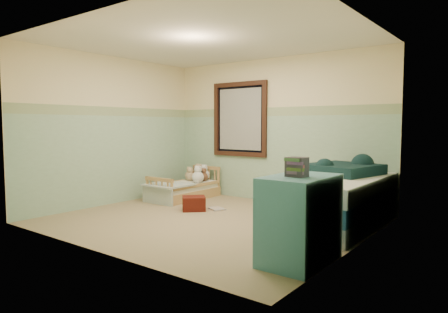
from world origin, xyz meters
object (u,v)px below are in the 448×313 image
Objects in this scene: plush_floor_tan at (158,190)px; twin_bed_frame at (336,217)px; floor_book at (217,209)px; plush_floor_cream at (158,190)px; toddler_bed_frame at (184,194)px; red_pillow at (194,203)px; dresser at (300,219)px.

twin_bed_frame is at bearing -0.91° from plush_floor_tan.
plush_floor_cream is at bearing -164.05° from floor_book.
toddler_bed_frame is 5.14× the size of floor_book.
toddler_bed_frame is at bearing 140.95° from red_pillow.
dresser is 2.72m from red_pillow.
red_pillow reaches higher than toddler_bed_frame.
plush_floor_cream is 1.44m from red_pillow.
dresser reaches higher than plush_floor_cream.
twin_bed_frame is at bearing 11.58° from red_pillow.
plush_floor_cream is 0.28× the size of dresser.
red_pillow reaches higher than floor_book.
dresser reaches higher than red_pillow.
twin_bed_frame is at bearing -4.32° from toddler_bed_frame.
plush_floor_tan is at bearing -163.67° from floor_book.
dresser reaches higher than floor_book.
plush_floor_cream is 0.93× the size of floor_book.
plush_floor_tan is 0.69× the size of red_pillow.
red_pillow is at bearing -39.05° from toddler_bed_frame.
plush_floor_cream is at bearing 178.91° from twin_bed_frame.
floor_book is (1.08, -0.40, -0.07)m from toddler_bed_frame.
plush_floor_tan is 1.62m from floor_book.
red_pillow is (1.34, -0.51, -0.01)m from plush_floor_cream.
twin_bed_frame is 5.73× the size of red_pillow.
dresser is 2.42× the size of red_pillow.
plush_floor_cream reaches higher than toddler_bed_frame.
dresser is (3.77, -1.68, 0.31)m from plush_floor_tan.
twin_bed_frame is (3.50, -0.06, -0.01)m from plush_floor_tan.
floor_book is (-2.17, 1.45, -0.41)m from dresser.
twin_bed_frame is 1.68m from dresser.
floor_book is at bearing -8.33° from plush_floor_tan.
floor_book is (0.25, 0.26, -0.10)m from red_pillow.
twin_bed_frame is 2.37× the size of dresser.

